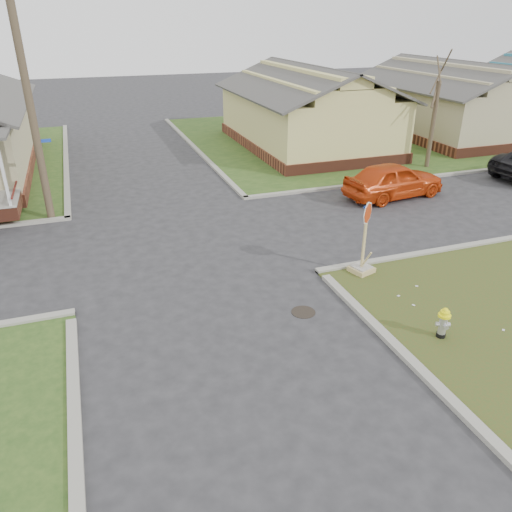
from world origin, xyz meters
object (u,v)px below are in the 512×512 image
object	(u,v)px
stop_sign	(363,257)
utility_pole	(28,93)
fire_hydrant	(443,321)
red_sedan	(394,180)

from	to	relation	value
stop_sign	utility_pole	bearing A→B (deg)	121.08
fire_hydrant	stop_sign	size ratio (longest dim) A/B	0.36
fire_hydrant	red_sedan	xyz separation A→B (m)	(4.81, 9.45, 0.27)
utility_pole	red_sedan	world-z (taller)	utility_pole
stop_sign	red_sedan	bearing A→B (deg)	32.47
stop_sign	red_sedan	xyz separation A→B (m)	(4.88, 5.80, 0.23)
utility_pole	fire_hydrant	xyz separation A→B (m)	(9.06, -11.59, -4.17)
utility_pole	stop_sign	distance (m)	12.68
utility_pole	red_sedan	distance (m)	14.56
utility_pole	red_sedan	size ratio (longest dim) A/B	2.01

